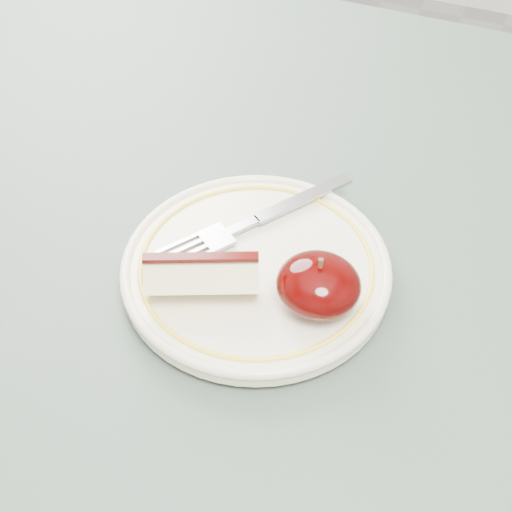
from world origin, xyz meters
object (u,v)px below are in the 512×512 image
at_px(table, 211,294).
at_px(fork, 255,220).
at_px(apple_half, 319,285).
at_px(plate, 256,268).

bearing_deg(table, fork, 8.35).
xyz_separation_m(table, apple_half, (0.12, -0.05, 0.13)).
height_order(plate, apple_half, apple_half).
bearing_deg(fork, apple_half, -94.08).
height_order(table, fork, fork).
bearing_deg(fork, plate, -122.42).
height_order(apple_half, fork, apple_half).
relative_size(table, apple_half, 13.74).
bearing_deg(table, apple_half, -24.07).
relative_size(plate, apple_half, 3.38).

